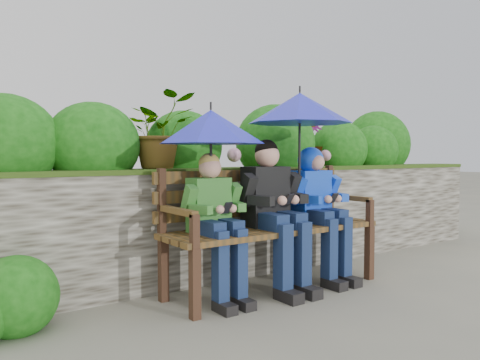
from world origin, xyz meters
TOP-DOWN VIEW (x-y plane):
  - ground at (0.00, 0.00)m, footprint 60.00×60.00m
  - garden_backdrop at (-0.08, 1.58)m, footprint 8.00×2.88m
  - park_bench at (0.38, 0.22)m, footprint 1.98×0.58m
  - boy_left at (-0.21, 0.13)m, footprint 0.48×0.55m
  - boy_middle at (0.36, 0.11)m, footprint 0.57×0.65m
  - boy_right at (0.90, 0.13)m, footprint 0.52×0.63m
  - umbrella_left at (-0.23, 0.17)m, footprint 0.84×0.84m
  - umbrella_right at (0.67, 0.15)m, footprint 0.91×0.91m

SIDE VIEW (x-z plane):
  - ground at x=0.00m, z-range 0.00..0.00m
  - park_bench at x=0.38m, z-range 0.07..1.12m
  - garden_backdrop at x=-0.08m, z-range -0.26..1.55m
  - boy_left at x=-0.21m, z-range 0.09..1.25m
  - boy_middle at x=0.36m, z-range 0.08..1.36m
  - boy_right at x=0.90m, z-range 0.13..1.35m
  - umbrella_left at x=-0.23m, z-range 0.97..1.77m
  - umbrella_right at x=0.67m, z-range 1.07..2.05m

